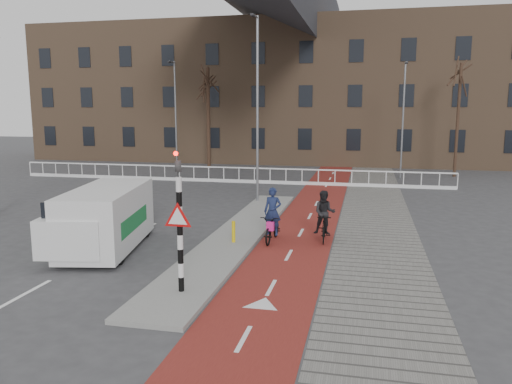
# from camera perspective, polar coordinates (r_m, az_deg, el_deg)

# --- Properties ---
(ground) EXTENTS (120.00, 120.00, 0.00)m
(ground) POSITION_cam_1_polar(r_m,az_deg,el_deg) (14.52, -3.40, -9.10)
(ground) COLOR #38383A
(ground) RESTS_ON ground
(bike_lane) EXTENTS (2.50, 60.00, 0.01)m
(bike_lane) POSITION_cam_1_polar(r_m,az_deg,el_deg) (23.79, 6.71, -1.76)
(bike_lane) COLOR maroon
(bike_lane) RESTS_ON ground
(sidewalk) EXTENTS (3.00, 60.00, 0.01)m
(sidewalk) POSITION_cam_1_polar(r_m,az_deg,el_deg) (23.68, 13.47, -2.01)
(sidewalk) COLOR slate
(sidewalk) RESTS_ON ground
(curb_island) EXTENTS (1.80, 16.00, 0.12)m
(curb_island) POSITION_cam_1_polar(r_m,az_deg,el_deg) (18.38, -2.09, -4.89)
(curb_island) COLOR gray
(curb_island) RESTS_ON ground
(traffic_signal) EXTENTS (0.80, 0.80, 3.68)m
(traffic_signal) POSITION_cam_1_polar(r_m,az_deg,el_deg) (12.32, -8.76, -2.97)
(traffic_signal) COLOR black
(traffic_signal) RESTS_ON curb_island
(bollard) EXTENTS (0.12, 0.12, 0.73)m
(bollard) POSITION_cam_1_polar(r_m,az_deg,el_deg) (17.06, -2.59, -4.55)
(bollard) COLOR #DEBA0C
(bollard) RESTS_ON curb_island
(cyclist_near) EXTENTS (0.71, 1.86, 1.91)m
(cyclist_near) POSITION_cam_1_polar(r_m,az_deg,el_deg) (17.51, 1.91, -3.63)
(cyclist_near) COLOR black
(cyclist_near) RESTS_ON bike_lane
(cyclist_far) EXTENTS (0.78, 1.67, 1.80)m
(cyclist_far) POSITION_cam_1_polar(r_m,az_deg,el_deg) (17.69, 7.82, -3.22)
(cyclist_far) COLOR black
(cyclist_far) RESTS_ON bike_lane
(van) EXTENTS (2.80, 5.08, 2.06)m
(van) POSITION_cam_1_polar(r_m,az_deg,el_deg) (17.19, -16.63, -2.78)
(van) COLOR silver
(van) RESTS_ON ground
(railing) EXTENTS (28.00, 0.10, 0.99)m
(railing) POSITION_cam_1_polar(r_m,az_deg,el_deg) (31.77, -3.71, 1.68)
(railing) COLOR silver
(railing) RESTS_ON ground
(townhouse_row) EXTENTS (46.00, 10.00, 15.90)m
(townhouse_row) POSITION_cam_1_polar(r_m,az_deg,el_deg) (45.84, 4.05, 13.48)
(townhouse_row) COLOR #7F6047
(townhouse_row) RESTS_ON ground
(tree_mid) EXTENTS (0.29, 0.29, 7.73)m
(tree_mid) POSITION_cam_1_polar(r_m,az_deg,el_deg) (39.34, -5.47, 8.36)
(tree_mid) COLOR black
(tree_mid) RESTS_ON ground
(tree_right) EXTENTS (0.21, 0.21, 7.64)m
(tree_right) POSITION_cam_1_polar(r_m,az_deg,el_deg) (36.66, 22.06, 7.57)
(tree_right) COLOR black
(tree_right) RESTS_ON ground
(streetlight_near) EXTENTS (0.12, 0.12, 8.92)m
(streetlight_near) POSITION_cam_1_polar(r_m,az_deg,el_deg) (24.31, 0.17, 9.12)
(streetlight_near) COLOR slate
(streetlight_near) RESTS_ON ground
(streetlight_left) EXTENTS (0.12, 0.12, 8.04)m
(streetlight_left) POSITION_cam_1_polar(r_m,az_deg,el_deg) (38.03, -9.16, 8.49)
(streetlight_left) COLOR slate
(streetlight_left) RESTS_ON ground
(streetlight_right) EXTENTS (0.12, 0.12, 7.64)m
(streetlight_right) POSITION_cam_1_polar(r_m,az_deg,el_deg) (34.81, 16.43, 7.80)
(streetlight_right) COLOR slate
(streetlight_right) RESTS_ON ground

